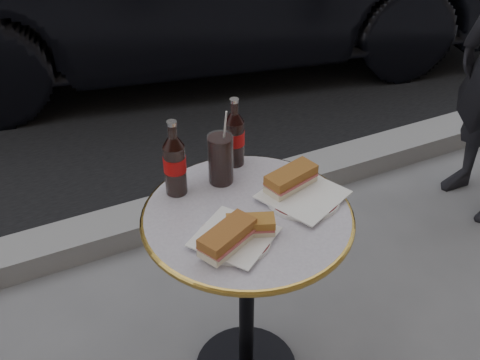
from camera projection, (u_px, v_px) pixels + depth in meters
name	position (u px, v px, depth m)	size (l,w,h in m)	color
curb	(161.00, 217.00, 2.80)	(40.00, 0.20, 0.12)	gray
bistro_table	(247.00, 301.00, 1.95)	(0.62, 0.62, 0.73)	#BAB2C4
plate_left	(234.00, 239.00, 1.64)	(0.21, 0.21, 0.01)	white
plate_right	(303.00, 197.00, 1.79)	(0.23, 0.23, 0.01)	white
sandwich_left_a	(227.00, 238.00, 1.59)	(0.17, 0.08, 0.06)	#965726
sandwich_left_b	(250.00, 226.00, 1.64)	(0.13, 0.06, 0.05)	#AA6D2B
sandwich_right	(291.00, 180.00, 1.80)	(0.16, 0.08, 0.06)	#965B26
cola_bottle_left	(174.00, 158.00, 1.75)	(0.07, 0.07, 0.25)	black
cola_bottle_right	(234.00, 132.00, 1.88)	(0.07, 0.07, 0.23)	black
cola_glass	(221.00, 159.00, 1.82)	(0.08, 0.08, 0.16)	black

